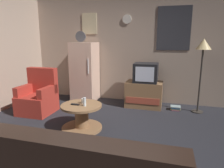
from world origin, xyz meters
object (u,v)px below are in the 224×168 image
at_px(mug_ceramic_white, 83,101).
at_px(book_stack, 175,108).
at_px(fridge, 85,72).
at_px(coffee_table, 82,117).
at_px(remote_control, 75,104).
at_px(crt_tv, 146,73).
at_px(armchair, 38,97).
at_px(wine_glass, 85,102).
at_px(tv_stand, 144,94).
at_px(standing_lamp, 203,50).

xyz_separation_m(mug_ceramic_white, book_stack, (1.63, 1.41, -0.45)).
distance_m(fridge, book_stack, 2.39).
xyz_separation_m(coffee_table, remote_control, (-0.10, -0.05, 0.24)).
xyz_separation_m(crt_tv, armchair, (-2.21, -1.01, -0.48)).
bearing_deg(armchair, book_stack, 18.02).
bearing_deg(coffee_table, wine_glass, -30.47).
bearing_deg(armchair, wine_glass, -23.53).
distance_m(tv_stand, book_stack, 0.78).
distance_m(tv_stand, standing_lamp, 1.60).
height_order(standing_lamp, armchair, standing_lamp).
bearing_deg(book_stack, crt_tv, 174.47).
bearing_deg(tv_stand, armchair, -154.99).
bearing_deg(tv_stand, standing_lamp, -3.11).
height_order(standing_lamp, mug_ceramic_white, standing_lamp).
relative_size(tv_stand, standing_lamp, 0.53).
height_order(remote_control, armchair, armchair).
xyz_separation_m(crt_tv, coffee_table, (-0.94, -1.55, -0.59)).
bearing_deg(crt_tv, book_stack, -5.53).
relative_size(coffee_table, wine_glass, 4.80).
xyz_separation_m(fridge, tv_stand, (1.54, -0.09, -0.45)).
distance_m(standing_lamp, book_stack, 1.39).
bearing_deg(book_stack, remote_control, -138.60).
height_order(armchair, book_stack, armchair).
bearing_deg(fridge, book_stack, -4.11).
distance_m(standing_lamp, wine_glass, 2.67).
bearing_deg(wine_glass, tv_stand, 62.84).
bearing_deg(standing_lamp, crt_tv, 176.86).
height_order(tv_stand, remote_control, tv_stand).
bearing_deg(wine_glass, mug_ceramic_white, 121.39).
bearing_deg(mug_ceramic_white, remote_control, -131.33).
xyz_separation_m(wine_glass, remote_control, (-0.18, 0.00, -0.06)).
xyz_separation_m(crt_tv, book_stack, (0.70, -0.07, -0.77)).
height_order(standing_lamp, wine_glass, standing_lamp).
bearing_deg(wine_glass, standing_lamp, 37.30).
bearing_deg(mug_ceramic_white, fridge, 112.18).
relative_size(coffee_table, armchair, 0.75).
xyz_separation_m(tv_stand, book_stack, (0.73, -0.07, -0.25)).
xyz_separation_m(tv_stand, crt_tv, (0.03, -0.00, 0.52)).
distance_m(fridge, mug_ceramic_white, 1.72).
xyz_separation_m(fridge, mug_ceramic_white, (0.64, -1.57, -0.26)).
height_order(coffee_table, mug_ceramic_white, mug_ceramic_white).
xyz_separation_m(coffee_table, wine_glass, (0.09, -0.05, 0.30)).
xyz_separation_m(coffee_table, armchair, (-1.27, 0.54, 0.11)).
relative_size(tv_stand, crt_tv, 1.56).
height_order(crt_tv, armchair, crt_tv).
height_order(mug_ceramic_white, armchair, armchair).
distance_m(fridge, crt_tv, 1.57).
height_order(coffee_table, book_stack, coffee_table).
height_order(tv_stand, wine_glass, wine_glass).
xyz_separation_m(tv_stand, mug_ceramic_white, (-0.90, -1.48, 0.20)).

